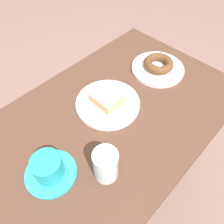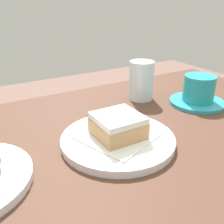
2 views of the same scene
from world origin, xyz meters
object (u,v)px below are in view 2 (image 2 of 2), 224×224
(water_glass, at_px, (141,81))
(coffee_cup, at_px, (198,92))
(donut_glazed_square, at_px, (118,125))
(plate_glazed_square, at_px, (118,140))

(water_glass, distance_m, coffee_cup, 0.16)
(donut_glazed_square, bearing_deg, water_glass, -136.66)
(plate_glazed_square, height_order, donut_glazed_square, donut_glazed_square)
(plate_glazed_square, relative_size, water_glass, 2.10)
(donut_glazed_square, bearing_deg, plate_glazed_square, 0.00)
(plate_glazed_square, distance_m, donut_glazed_square, 0.03)
(donut_glazed_square, relative_size, coffee_cup, 0.60)
(donut_glazed_square, height_order, water_glass, water_glass)
(donut_glazed_square, height_order, coffee_cup, coffee_cup)
(donut_glazed_square, distance_m, water_glass, 0.26)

